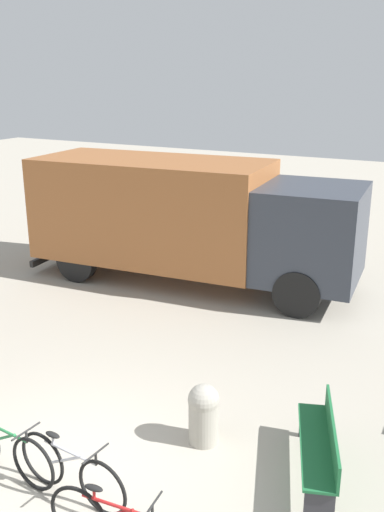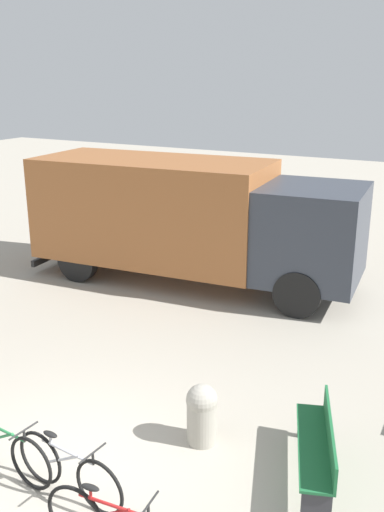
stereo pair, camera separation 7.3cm
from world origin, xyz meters
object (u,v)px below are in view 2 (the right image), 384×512
object	(u,v)px
delivery_truck	(188,216)
bicycle_middle	(68,470)
park_bench	(319,446)
bicycle_near	(4,448)
bollard_near_bench	(202,412)

from	to	relation	value
delivery_truck	bicycle_middle	world-z (taller)	delivery_truck
park_bench	bicycle_near	xyz separation A→B (m)	(-3.54, -1.81, -0.10)
bicycle_middle	bicycle_near	bearing A→B (deg)	-172.12
delivery_truck	park_bench	bearing A→B (deg)	-53.50
bicycle_middle	park_bench	bearing A→B (deg)	39.48
park_bench	bicycle_middle	xyz separation A→B (m)	(-2.54, -1.76, -0.10)
park_bench	bicycle_middle	size ratio (longest dim) A/B	1.07
park_bench	bicycle_middle	distance (m)	3.09
park_bench	bicycle_near	distance (m)	3.98
park_bench	bollard_near_bench	world-z (taller)	bollard_near_bench
delivery_truck	bollard_near_bench	size ratio (longest dim) A/B	9.24
park_bench	bollard_near_bench	xyz separation A→B (m)	(-1.64, -0.02, -0.01)
delivery_truck	bollard_near_bench	bearing A→B (deg)	-64.54
bicycle_near	bicycle_middle	xyz separation A→B (m)	(1.00, 0.05, 0.00)
bicycle_middle	delivery_truck	bearing A→B (deg)	112.83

